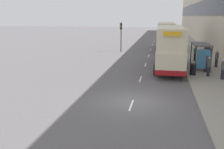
{
  "coord_description": "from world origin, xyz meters",
  "views": [
    {
      "loc": [
        1.64,
        -15.06,
        5.34
      ],
      "look_at": [
        -4.17,
        14.37,
        -1.71
      ],
      "focal_mm": 40.0,
      "sensor_mm": 36.0,
      "label": 1
    }
  ],
  "objects": [
    {
      "name": "pedestrian_2",
      "position": [
        7.36,
        12.13,
        1.02
      ],
      "size": [
        0.34,
        0.34,
        1.73
      ],
      "color": "#23232D",
      "rests_on": "ground_plane"
    },
    {
      "name": "lane_mark_5",
      "position": [
        0.0,
        32.66,
        0.01
      ],
      "size": [
        0.12,
        2.0,
        0.01
      ],
      "color": "silver",
      "rests_on": "ground_plane"
    },
    {
      "name": "car_0",
      "position": [
        2.64,
        64.6,
        0.89
      ],
      "size": [
        2.06,
        4.55,
        1.8
      ],
      "color": "#4C5156",
      "rests_on": "ground_plane"
    },
    {
      "name": "lane_mark_4",
      "position": [
        0.0,
        25.99,
        0.01
      ],
      "size": [
        0.12,
        2.0,
        0.01
      ],
      "color": "silver",
      "rests_on": "ground_plane"
    },
    {
      "name": "pedestrian_at_shelter",
      "position": [
        5.63,
        15.56,
        1.01
      ],
      "size": [
        0.34,
        0.34,
        1.7
      ],
      "color": "#23232D",
      "rests_on": "ground_plane"
    },
    {
      "name": "lane_mark_0",
      "position": [
        0.0,
        -0.66,
        0.01
      ],
      "size": [
        0.12,
        2.0,
        0.01
      ],
      "color": "silver",
      "rests_on": "ground_plane"
    },
    {
      "name": "pavement",
      "position": [
        6.5,
        38.5,
        0.07
      ],
      "size": [
        5.0,
        93.0,
        0.14
      ],
      "color": "gray",
      "rests_on": "ground_plane"
    },
    {
      "name": "double_decker_bus_ahead",
      "position": [
        2.29,
        25.81,
        2.29
      ],
      "size": [
        2.85,
        11.41,
        4.3
      ],
      "color": "beige",
      "rests_on": "ground_plane"
    },
    {
      "name": "ground_plane",
      "position": [
        0.0,
        0.0,
        0.0
      ],
      "size": [
        220.0,
        220.0,
        0.0
      ],
      "primitive_type": "plane",
      "color": "#5B595B"
    },
    {
      "name": "lane_mark_3",
      "position": [
        0.0,
        19.33,
        0.01
      ],
      "size": [
        0.12,
        2.0,
        0.01
      ],
      "color": "silver",
      "rests_on": "ground_plane"
    },
    {
      "name": "lane_mark_7",
      "position": [
        0.0,
        45.98,
        0.01
      ],
      "size": [
        0.12,
        2.0,
        0.01
      ],
      "color": "silver",
      "rests_on": "ground_plane"
    },
    {
      "name": "lane_mark_2",
      "position": [
        0.0,
        12.67,
        0.01
      ],
      "size": [
        0.12,
        2.0,
        0.01
      ],
      "color": "silver",
      "rests_on": "ground_plane"
    },
    {
      "name": "terrace_facade",
      "position": [
        10.49,
        38.5,
        7.57
      ],
      "size": [
        3.1,
        93.0,
        15.15
      ],
      "color": "beige",
      "rests_on": "ground_plane"
    },
    {
      "name": "pedestrian_1",
      "position": [
        5.84,
        7.73,
        1.02
      ],
      "size": [
        0.34,
        0.34,
        1.71
      ],
      "color": "#23232D",
      "rests_on": "ground_plane"
    },
    {
      "name": "traffic_light_far_kerb",
      "position": [
        -4.4,
        22.56,
        2.98
      ],
      "size": [
        0.3,
        0.32,
        4.4
      ],
      "color": "black",
      "rests_on": "ground_plane"
    },
    {
      "name": "double_decker_bus_near",
      "position": [
        2.47,
        11.15,
        2.29
      ],
      "size": [
        2.85,
        11.23,
        4.3
      ],
      "color": "beige",
      "rests_on": "ground_plane"
    },
    {
      "name": "litter_bin",
      "position": [
        4.55,
        7.94,
        0.67
      ],
      "size": [
        0.55,
        0.55,
        1.05
      ],
      "color": "black",
      "rests_on": "ground_plane"
    },
    {
      "name": "pedestrian_4",
      "position": [
        5.91,
        9.44,
        1.04
      ],
      "size": [
        0.35,
        0.35,
        1.77
      ],
      "color": "#23232D",
      "rests_on": "ground_plane"
    },
    {
      "name": "bus_shelter",
      "position": [
        5.77,
        10.94,
        1.88
      ],
      "size": [
        1.6,
        4.2,
        2.48
      ],
      "color": "#4C4C51",
      "rests_on": "ground_plane"
    },
    {
      "name": "lane_mark_1",
      "position": [
        0.0,
        6.0,
        0.01
      ],
      "size": [
        0.12,
        2.0,
        0.01
      ],
      "color": "silver",
      "rests_on": "ground_plane"
    },
    {
      "name": "pedestrian_3",
      "position": [
        6.8,
        6.7,
        1.02
      ],
      "size": [
        0.34,
        0.34,
        1.73
      ],
      "color": "#23232D",
      "rests_on": "ground_plane"
    },
    {
      "name": "lane_mark_6",
      "position": [
        0.0,
        39.32,
        0.01
      ],
      "size": [
        0.12,
        2.0,
        0.01
      ],
      "color": "silver",
      "rests_on": "ground_plane"
    }
  ]
}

